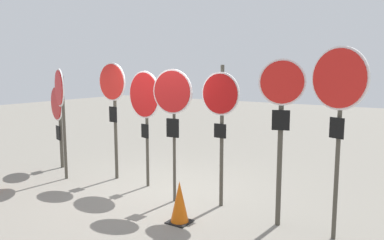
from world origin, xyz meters
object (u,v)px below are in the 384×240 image
(stop_sign_1, at_px, (60,98))
(stop_sign_4, at_px, (173,103))
(stop_sign_0, at_px, (58,112))
(stop_sign_2, at_px, (113,95))
(stop_sign_3, at_px, (145,102))
(stop_sign_7, at_px, (339,96))
(stop_sign_6, at_px, (281,110))
(stop_sign_5, at_px, (221,108))
(traffic_cone_0, at_px, (180,202))

(stop_sign_1, relative_size, stop_sign_4, 1.00)
(stop_sign_0, bearing_deg, stop_sign_2, 22.79)
(stop_sign_3, distance_m, stop_sign_7, 3.76)
(stop_sign_0, xyz_separation_m, stop_sign_1, (0.86, -0.56, 0.41))
(stop_sign_2, relative_size, stop_sign_6, 0.99)
(stop_sign_1, height_order, stop_sign_7, stop_sign_7)
(stop_sign_7, bearing_deg, stop_sign_2, -164.66)
(stop_sign_4, relative_size, stop_sign_6, 0.94)
(stop_sign_0, height_order, stop_sign_5, stop_sign_5)
(stop_sign_3, height_order, stop_sign_7, stop_sign_7)
(stop_sign_0, bearing_deg, stop_sign_6, 17.07)
(stop_sign_2, bearing_deg, stop_sign_6, -1.89)
(stop_sign_1, distance_m, stop_sign_3, 1.93)
(stop_sign_6, bearing_deg, stop_sign_4, 161.52)
(stop_sign_5, bearing_deg, stop_sign_1, -170.72)
(stop_sign_0, relative_size, stop_sign_7, 0.74)
(stop_sign_1, relative_size, traffic_cone_0, 3.59)
(stop_sign_4, distance_m, stop_sign_5, 0.85)
(stop_sign_0, xyz_separation_m, stop_sign_3, (2.70, 0.00, 0.36))
(stop_sign_7, bearing_deg, traffic_cone_0, -141.02)
(stop_sign_0, bearing_deg, traffic_cone_0, 6.69)
(stop_sign_2, height_order, traffic_cone_0, stop_sign_2)
(stop_sign_3, distance_m, stop_sign_4, 1.06)
(stop_sign_3, bearing_deg, stop_sign_1, -151.51)
(stop_sign_1, bearing_deg, stop_sign_4, 29.59)
(stop_sign_6, bearing_deg, stop_sign_2, 154.48)
(stop_sign_2, relative_size, stop_sign_4, 1.06)
(stop_sign_6, distance_m, traffic_cone_0, 2.09)
(stop_sign_3, bearing_deg, stop_sign_0, -168.38)
(stop_sign_3, xyz_separation_m, stop_sign_7, (3.73, -0.42, 0.30))
(stop_sign_1, xyz_separation_m, traffic_cone_0, (3.45, -0.54, -1.44))
(stop_sign_0, height_order, stop_sign_3, stop_sign_3)
(stop_sign_1, bearing_deg, stop_sign_3, 43.36)
(stop_sign_3, relative_size, stop_sign_4, 0.98)
(stop_sign_1, xyz_separation_m, stop_sign_6, (4.77, 0.17, 0.01))
(stop_sign_3, xyz_separation_m, stop_sign_4, (0.98, -0.41, 0.07))
(stop_sign_2, distance_m, stop_sign_7, 4.67)
(stop_sign_1, relative_size, stop_sign_2, 0.95)
(stop_sign_4, distance_m, stop_sign_6, 1.95)
(stop_sign_3, relative_size, stop_sign_7, 0.87)
(stop_sign_0, distance_m, stop_sign_1, 1.10)
(stop_sign_7, bearing_deg, stop_sign_3, -165.26)
(stop_sign_0, height_order, traffic_cone_0, stop_sign_0)
(stop_sign_2, relative_size, stop_sign_7, 0.94)
(stop_sign_7, bearing_deg, stop_sign_4, -159.14)
(stop_sign_6, bearing_deg, stop_sign_7, -21.26)
(stop_sign_0, relative_size, traffic_cone_0, 2.97)
(stop_sign_4, distance_m, traffic_cone_0, 1.74)
(traffic_cone_0, bearing_deg, stop_sign_0, 165.69)
(stop_sign_1, relative_size, stop_sign_3, 1.02)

